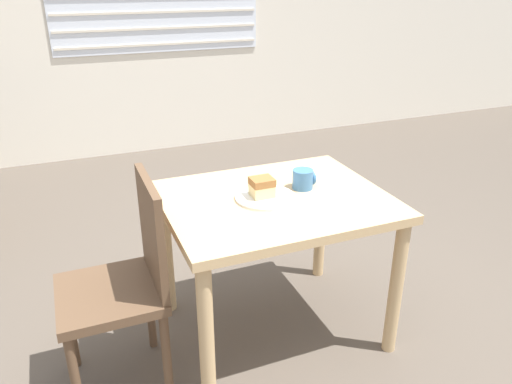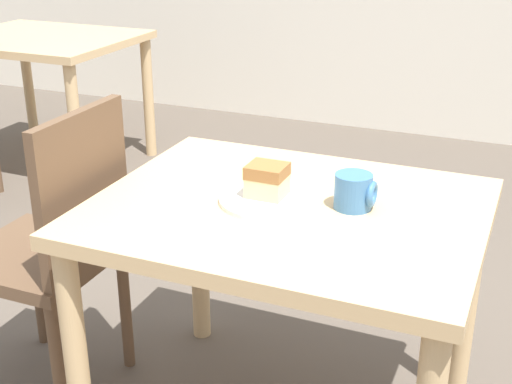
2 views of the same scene
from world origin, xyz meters
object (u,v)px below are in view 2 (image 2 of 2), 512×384
coffee_mug (355,192)px  cake_slice (267,180)px  chair_near_window (55,245)px  plate (271,199)px  dining_table_near (287,242)px  dining_table_far (44,56)px

coffee_mug → cake_slice: bearing=-171.1°
chair_near_window → plate: 0.67m
chair_near_window → cake_slice: 0.67m
chair_near_window → cake_slice: (0.61, 0.09, 0.26)m
dining_table_near → plate: plate is taller
plate → dining_table_far: bearing=141.3°
dining_table_far → cake_slice: size_ratio=9.94×
chair_near_window → coffee_mug: (0.83, 0.12, 0.25)m
plate → cake_slice: (-0.01, 0.01, 0.05)m
dining_table_far → coffee_mug: 2.61m
dining_table_near → plate: (-0.05, 0.00, 0.11)m
cake_slice → coffee_mug: (0.22, 0.03, -0.01)m
plate → cake_slice: size_ratio=2.73×
dining_table_near → dining_table_far: (-1.97, 1.55, 0.02)m
dining_table_near → chair_near_window: 0.69m
chair_near_window → cake_slice: chair_near_window is taller
dining_table_near → coffee_mug: 0.22m
dining_table_near → coffee_mug: (0.16, 0.04, 0.15)m
cake_slice → coffee_mug: cake_slice is taller
dining_table_near → coffee_mug: bearing=15.8°
chair_near_window → coffee_mug: bearing=98.4°
dining_table_near → dining_table_far: dining_table_far is taller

